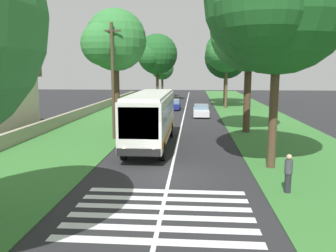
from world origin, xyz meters
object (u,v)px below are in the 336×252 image
object	(u,v)px
trailing_car_0	(201,111)
roadside_tree_right_1	(247,35)
roadside_tree_left_3	(157,55)
roadside_tree_left_1	(114,42)
pedestrian	(288,173)
trailing_car_1	(173,105)
roadside_tree_left_0	(162,69)
roadside_tree_right_2	(226,52)
utility_pole	(113,80)
roadside_tree_right_3	(274,5)
roadside_tree_right_0	(225,58)
coach_bus	(151,116)

from	to	relation	value
trailing_car_0	roadside_tree_right_1	world-z (taller)	roadside_tree_right_1
roadside_tree_left_3	roadside_tree_right_1	bearing A→B (deg)	-160.16
roadside_tree_left_1	roadside_tree_right_1	bearing A→B (deg)	-82.12
roadside_tree_left_3	pedestrian	size ratio (longest dim) A/B	6.84
trailing_car_0	trailing_car_1	distance (m)	8.05
roadside_tree_left_0	roadside_tree_right_2	size ratio (longest dim) A/B	0.74
trailing_car_1	roadside_tree_left_3	distance (m)	15.55
roadside_tree_right_1	trailing_car_0	bearing A→B (deg)	19.72
roadside_tree_left_3	trailing_car_0	bearing A→B (deg)	-160.11
utility_pole	roadside_tree_left_0	bearing A→B (deg)	0.54
roadside_tree_left_0	roadside_tree_left_3	distance (m)	10.27
roadside_tree_right_2	utility_pole	size ratio (longest dim) A/B	1.25
roadside_tree_right_3	pedestrian	world-z (taller)	roadside_tree_right_3
roadside_tree_left_3	roadside_tree_right_3	size ratio (longest dim) A/B	0.92
roadside_tree_left_1	roadside_tree_right_0	bearing A→B (deg)	-22.00
roadside_tree_left_1	trailing_car_1	bearing A→B (deg)	-11.62
roadside_tree_left_1	roadside_tree_right_2	size ratio (longest dim) A/B	0.93
pedestrian	utility_pole	bearing A→B (deg)	42.37
roadside_tree_right_1	roadside_tree_right_3	size ratio (longest dim) A/B	0.92
trailing_car_1	roadside_tree_left_0	distance (m)	24.08
roadside_tree_right_0	trailing_car_1	bearing A→B (deg)	142.51
roadside_tree_right_0	roadside_tree_right_1	bearing A→B (deg)	178.72
roadside_tree_right_2	utility_pole	distance (m)	25.87
roadside_tree_left_1	roadside_tree_right_3	world-z (taller)	roadside_tree_right_3
roadside_tree_left_1	roadside_tree_right_2	bearing A→B (deg)	-27.81
roadside_tree_right_0	roadside_tree_right_3	size ratio (longest dim) A/B	0.87
roadside_tree_right_3	pedestrian	xyz separation A→B (m)	(-4.25, 0.01, -7.67)
roadside_tree_left_3	pedestrian	xyz separation A→B (m)	(-45.50, -10.59, -7.03)
roadside_tree_left_3	roadside_tree_right_0	world-z (taller)	roadside_tree_left_3
trailing_car_0	roadside_tree_left_1	size ratio (longest dim) A/B	0.42
roadside_tree_right_1	pedestrian	world-z (taller)	roadside_tree_right_1
utility_pole	roadside_tree_right_2	bearing A→B (deg)	-24.26
trailing_car_0	pedestrian	distance (m)	25.30
roadside_tree_right_1	roadside_tree_left_1	bearing A→B (deg)	97.88
roadside_tree_right_1	trailing_car_1	bearing A→B (deg)	22.84
coach_bus	pedestrian	bearing A→B (deg)	-141.98
trailing_car_0	roadside_tree_right_2	xyz separation A→B (m)	(9.48, -3.54, 7.18)
coach_bus	roadside_tree_right_1	bearing A→B (deg)	-49.65
roadside_tree_left_0	roadside_tree_left_1	bearing A→B (deg)	179.94
coach_bus	roadside_tree_right_1	world-z (taller)	roadside_tree_right_1
roadside_tree_left_1	roadside_tree_right_3	bearing A→B (deg)	-131.61
trailing_car_0	roadside_tree_left_1	xyz separation A→B (m)	(-11.37, 7.46, 6.92)
trailing_car_1	roadside_tree_right_2	world-z (taller)	roadside_tree_right_2
roadside_tree_right_3	utility_pole	size ratio (longest dim) A/B	1.44
trailing_car_1	roadside_tree_right_3	xyz separation A→B (m)	(-28.03, -6.85, 7.91)
roadside_tree_right_0	roadside_tree_right_2	bearing A→B (deg)	175.65
roadside_tree_left_0	roadside_tree_right_0	xyz separation A→B (m)	(-13.11, -11.55, 1.61)
trailing_car_1	roadside_tree_right_3	size ratio (longest dim) A/B	0.34
roadside_tree_left_0	utility_pole	size ratio (longest dim) A/B	0.93
roadside_tree_left_1	roadside_tree_left_3	size ratio (longest dim) A/B	0.88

